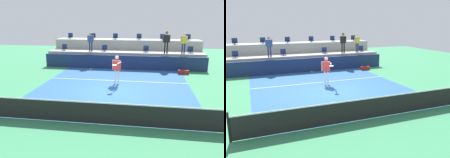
{
  "view_description": "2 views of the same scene",
  "coord_description": "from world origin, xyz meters",
  "views": [
    {
      "loc": [
        1.9,
        -12.0,
        4.04
      ],
      "look_at": [
        0.18,
        -0.98,
        1.03
      ],
      "focal_mm": 36.7,
      "sensor_mm": 36.0,
      "label": 1
    },
    {
      "loc": [
        -4.38,
        -11.74,
        3.89
      ],
      "look_at": [
        0.05,
        -0.4,
        0.87
      ],
      "focal_mm": 36.85,
      "sensor_mm": 36.0,
      "label": 2
    }
  ],
  "objects": [
    {
      "name": "spectator_in_white",
      "position": [
        4.71,
        6.85,
        2.23
      ],
      "size": [
        0.58,
        0.27,
        1.63
      ],
      "color": "navy",
      "rests_on": "seating_tier_lower"
    },
    {
      "name": "stadium_chair_lower_far_right",
      "position": [
        5.34,
        7.23,
        1.46
      ],
      "size": [
        0.44,
        0.4,
        0.52
      ],
      "color": "#2D2D33",
      "rests_on": "seating_tier_lower"
    },
    {
      "name": "tennis_player",
      "position": [
        0.07,
        1.65,
        1.11
      ],
      "size": [
        0.6,
        1.32,
        1.79
      ],
      "color": "white",
      "rests_on": "ground_plane"
    },
    {
      "name": "stadium_chair_lower_far_left",
      "position": [
        -5.35,
        7.23,
        1.46
      ],
      "size": [
        0.44,
        0.4,
        0.52
      ],
      "color": "#2D2D33",
      "rests_on": "seating_tier_lower"
    },
    {
      "name": "stadium_chair_upper_far_right",
      "position": [
        5.37,
        9.03,
        2.31
      ],
      "size": [
        0.44,
        0.4,
        0.52
      ],
      "color": "#2D2D33",
      "rests_on": "seating_tier_upper"
    },
    {
      "name": "stadium_chair_lower_right",
      "position": [
        1.77,
        7.23,
        1.46
      ],
      "size": [
        0.44,
        0.4,
        0.52
      ],
      "color": "#2D2D33",
      "rests_on": "seating_tier_lower"
    },
    {
      "name": "spectator_with_hat",
      "position": [
        3.36,
        6.85,
        2.35
      ],
      "size": [
        0.6,
        0.43,
        1.78
      ],
      "color": "black",
      "rests_on": "seating_tier_lower"
    },
    {
      "name": "stadium_chair_lower_left",
      "position": [
        -1.75,
        7.23,
        1.46
      ],
      "size": [
        0.44,
        0.4,
        0.52
      ],
      "color": "#2D2D33",
      "rests_on": "seating_tier_lower"
    },
    {
      "name": "tennis_net",
      "position": [
        0.0,
        -4.0,
        0.5
      ],
      "size": [
        10.48,
        0.08,
        1.07
      ],
      "color": "black",
      "rests_on": "ground_plane"
    },
    {
      "name": "seating_tier_upper",
      "position": [
        0.0,
        9.1,
        1.05
      ],
      "size": [
        13.0,
        1.8,
        2.1
      ],
      "primitive_type": "cube",
      "color": "#9E9E99",
      "rests_on": "ground_plane"
    },
    {
      "name": "stadium_chair_upper_mid_left",
      "position": [
        -1.07,
        9.03,
        2.31
      ],
      "size": [
        0.44,
        0.4,
        0.52
      ],
      "color": "#2D2D33",
      "rests_on": "seating_tier_upper"
    },
    {
      "name": "court_inner_paint",
      "position": [
        0.0,
        1.0,
        0.0
      ],
      "size": [
        9.0,
        10.0,
        0.01
      ],
      "primitive_type": "cube",
      "color": "#285693",
      "rests_on": "ground_plane"
    },
    {
      "name": "stadium_chair_upper_left",
      "position": [
        -3.16,
        9.03,
        2.31
      ],
      "size": [
        0.44,
        0.4,
        0.52
      ],
      "color": "#2D2D33",
      "rests_on": "seating_tier_upper"
    },
    {
      "name": "equipment_bag",
      "position": [
        4.57,
        4.96,
        0.15
      ],
      "size": [
        0.76,
        0.28,
        0.3
      ],
      "primitive_type": "cube",
      "color": "maroon",
      "rests_on": "ground_plane"
    },
    {
      "name": "stadium_chair_upper_mid_right",
      "position": [
        1.1,
        9.03,
        2.31
      ],
      "size": [
        0.44,
        0.4,
        0.52
      ],
      "color": "#2D2D33",
      "rests_on": "seating_tier_upper"
    },
    {
      "name": "sponsor_backboard",
      "position": [
        0.0,
        6.0,
        0.55
      ],
      "size": [
        13.0,
        0.16,
        1.1
      ],
      "primitive_type": "cube",
      "color": "navy",
      "rests_on": "ground_plane"
    },
    {
      "name": "court_service_line",
      "position": [
        0.0,
        2.4,
        0.01
      ],
      "size": [
        9.0,
        0.06,
        0.0
      ],
      "primitive_type": "cube",
      "color": "white",
      "rests_on": "ground_plane"
    },
    {
      "name": "tennis_ball",
      "position": [
        -1.23,
        0.27,
        1.23
      ],
      "size": [
        0.07,
        0.07,
        0.07
      ],
      "color": "#CCE033"
    },
    {
      "name": "spectator_leaning_on_rail",
      "position": [
        -2.86,
        6.85,
        2.19
      ],
      "size": [
        0.56,
        0.22,
        1.58
      ],
      "color": "navy",
      "rests_on": "seating_tier_lower"
    },
    {
      "name": "stadium_chair_upper_right",
      "position": [
        3.19,
        9.03,
        2.31
      ],
      "size": [
        0.44,
        0.4,
        0.52
      ],
      "color": "#2D2D33",
      "rests_on": "seating_tier_upper"
    },
    {
      "name": "seating_tier_lower",
      "position": [
        0.0,
        7.3,
        0.62
      ],
      "size": [
        13.0,
        1.8,
        1.25
      ],
      "primitive_type": "cube",
      "color": "#9E9E99",
      "rests_on": "ground_plane"
    },
    {
      "name": "ground_plane",
      "position": [
        0.0,
        0.0,
        0.0
      ],
      "size": [
        40.0,
        40.0,
        0.0
      ],
      "primitive_type": "plane",
      "color": "#388456"
    },
    {
      "name": "stadium_chair_upper_far_left",
      "position": [
        -5.37,
        9.03,
        2.31
      ],
      "size": [
        0.44,
        0.4,
        0.52
      ],
      "color": "#2D2D33",
      "rests_on": "seating_tier_upper"
    }
  ]
}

